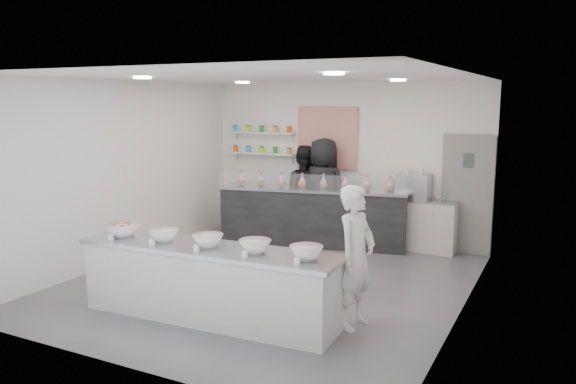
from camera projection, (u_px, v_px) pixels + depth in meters
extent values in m
plane|color=#515156|center=(270.00, 282.00, 8.35)|extent=(6.00, 6.00, 0.00)
plane|color=white|center=(268.00, 77.00, 7.85)|extent=(6.00, 6.00, 0.00)
plane|color=white|center=(344.00, 162.00, 10.74)|extent=(5.50, 0.00, 5.50)
plane|color=white|center=(124.00, 172.00, 9.32)|extent=(0.00, 6.00, 6.00)
plane|color=white|center=(465.00, 198.00, 6.87)|extent=(0.00, 6.00, 6.00)
cube|color=gray|center=(467.00, 195.00, 9.76)|extent=(0.88, 0.04, 2.10)
cube|color=red|center=(327.00, 138.00, 10.80)|extent=(1.25, 0.03, 1.20)
cube|color=silver|center=(262.00, 153.00, 11.41)|extent=(1.45, 0.22, 0.04)
cube|color=silver|center=(262.00, 133.00, 11.35)|extent=(1.45, 0.22, 0.04)
cylinder|color=white|center=(142.00, 78.00, 7.60)|extent=(0.24, 0.24, 0.02)
cylinder|color=white|center=(334.00, 74.00, 6.35)|extent=(0.24, 0.24, 0.02)
cylinder|color=white|center=(243.00, 83.00, 9.89)|extent=(0.24, 0.24, 0.02)
cylinder|color=white|center=(398.00, 80.00, 8.64)|extent=(0.24, 0.24, 0.02)
cube|color=#B9B9B4|center=(209.00, 283.00, 6.90)|extent=(3.40, 0.90, 0.92)
cube|color=black|center=(313.00, 217.00, 10.40)|extent=(3.53, 1.33, 1.07)
cube|color=white|center=(309.00, 183.00, 10.00)|extent=(3.35, 0.71, 0.29)
cube|color=#B9B9B4|center=(420.00, 225.00, 10.03)|extent=(1.26, 0.40, 0.94)
cube|color=#93969E|center=(414.00, 187.00, 9.97)|extent=(0.57, 0.40, 0.44)
imported|color=silver|center=(356.00, 257.00, 6.61)|extent=(0.51, 0.69, 1.71)
imported|color=black|center=(303.00, 193.00, 10.79)|extent=(1.00, 0.84, 1.83)
imported|color=black|center=(323.00, 191.00, 10.55)|extent=(1.03, 0.73, 1.98)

